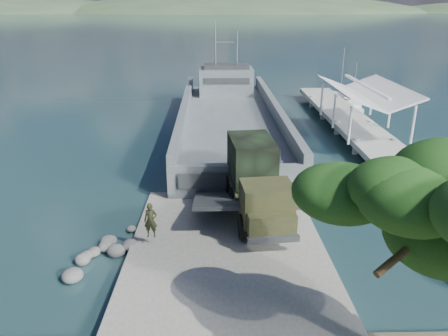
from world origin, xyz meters
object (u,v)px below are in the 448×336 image
landing_craft (230,125)px  sailboat_far (341,98)px  sailboat_near (352,108)px  pier (365,127)px  military_truck (256,180)px  soldier (151,227)px

landing_craft → sailboat_far: bearing=44.6°
sailboat_near → pier: bearing=-100.8°
sailboat_far → military_truck: bearing=-134.6°
landing_craft → soldier: size_ratio=20.10×
landing_craft → sailboat_near: size_ratio=6.30×
military_truck → sailboat_far: bearing=61.2°
landing_craft → soldier: landing_craft is taller
pier → military_truck: 18.35m
landing_craft → pier: bearing=-17.3°
pier → sailboat_far: bearing=80.8°
soldier → sailboat_far: size_ratio=0.27×
pier → soldier: bearing=-133.0°
pier → military_truck: (-11.22, -14.49, 0.91)m
pier → soldier: 24.77m
pier → landing_craft: bearing=163.3°
sailboat_near → sailboat_far: size_ratio=0.85×
military_truck → soldier: bearing=-153.0°
military_truck → sailboat_far: size_ratio=1.28×
soldier → pier: bearing=48.1°
soldier → military_truck: bearing=33.7°
pier → landing_craft: 12.69m
sailboat_near → military_truck: bearing=-115.3°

